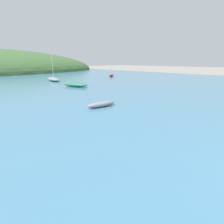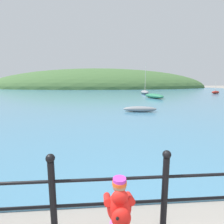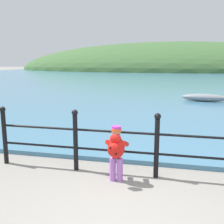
# 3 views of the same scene
# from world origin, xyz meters

# --- Properties ---
(boat_far_right) EXTENTS (2.34, 0.88, 0.38)m
(boat_far_right) POSITION_xyz_m (2.28, 10.98, 0.29)
(boat_far_right) COLOR gray
(boat_far_right) RESTS_ON water
(boat_twin_mast) EXTENTS (1.72, 4.46, 5.37)m
(boat_twin_mast) POSITION_xyz_m (7.48, 29.28, 0.42)
(boat_twin_mast) COLOR gray
(boat_twin_mast) RESTS_ON water
(boat_red_dinghy) EXTENTS (2.25, 3.77, 0.57)m
(boat_red_dinghy) POSITION_xyz_m (6.50, 21.02, 0.39)
(boat_red_dinghy) COLOR #287551
(boat_red_dinghy) RESTS_ON water
(boat_green_fishing) EXTENTS (2.19, 1.53, 2.17)m
(boat_green_fishing) POSITION_xyz_m (19.99, 28.63, 0.36)
(boat_green_fishing) COLOR maroon
(boat_green_fishing) RESTS_ON water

